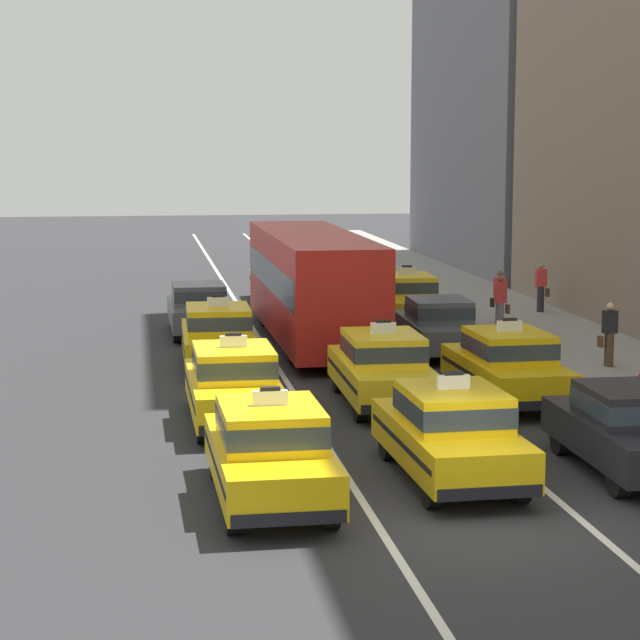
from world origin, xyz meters
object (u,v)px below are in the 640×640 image
at_px(taxi_left_nearest, 270,451).
at_px(taxi_right_fourth, 406,299).
at_px(taxi_left_third, 218,336).
at_px(pedestrian_by_storefront, 501,302).
at_px(sedan_right_nearest, 629,427).
at_px(sedan_right_third, 438,325).
at_px(taxi_right_second, 507,365).
at_px(sedan_left_fourth, 199,307).
at_px(pedestrian_near_crosswalk, 609,334).
at_px(taxi_center_fourth, 278,279).
at_px(pedestrian_far_corner, 541,287).
at_px(pedestrian_mid_block, 499,297).
at_px(bus_center_third, 312,281).
at_px(taxi_center_second, 382,367).
at_px(taxi_left_second, 233,383).
at_px(taxi_center_nearest, 451,432).

distance_m(taxi_left_nearest, taxi_right_fourth, 19.65).
distance_m(taxi_left_third, pedestrian_by_storefront, 10.08).
bearing_deg(sedan_right_nearest, taxi_left_nearest, -172.67).
bearing_deg(sedan_right_third, taxi_right_fourth, 86.92).
xyz_separation_m(taxi_right_second, sedan_right_third, (-0.00, 6.30, -0.03)).
relative_size(sedan_left_fourth, pedestrian_near_crosswalk, 2.61).
distance_m(taxi_left_third, taxi_center_fourth, 13.08).
distance_m(taxi_right_second, pedestrian_far_corner, 14.18).
distance_m(taxi_center_fourth, pedestrian_far_corner, 9.63).
relative_size(taxi_right_fourth, pedestrian_mid_block, 2.73).
xyz_separation_m(bus_center_third, pedestrian_mid_block, (6.25, 1.87, -0.82)).
bearing_deg(taxi_left_third, taxi_right_second, -39.70).
bearing_deg(sedan_left_fourth, taxi_center_second, -71.83).
xyz_separation_m(taxi_right_fourth, pedestrian_near_crosswalk, (3.41, -8.51, 0.10)).
relative_size(taxi_left_nearest, taxi_left_second, 1.00).
relative_size(sedan_left_fourth, pedestrian_far_corner, 2.61).
xyz_separation_m(sedan_right_third, pedestrian_far_corner, (5.28, 6.85, 0.13)).
distance_m(taxi_center_nearest, taxi_center_second, 6.14).
relative_size(pedestrian_near_crosswalk, pedestrian_by_storefront, 1.00).
bearing_deg(pedestrian_far_corner, taxi_left_nearest, -119.70).
relative_size(taxi_left_nearest, taxi_right_fourth, 1.00).
distance_m(taxi_right_second, taxi_right_fourth, 11.73).
bearing_deg(sedan_right_third, bus_center_third, 140.50).
bearing_deg(pedestrian_far_corner, pedestrian_mid_block, -132.59).
height_order(taxi_center_nearest, taxi_right_second, same).
xyz_separation_m(taxi_left_nearest, taxi_right_fourth, (6.42, 18.57, 0.00)).
distance_m(bus_center_third, taxi_center_fourth, 8.98).
relative_size(taxi_left_second, bus_center_third, 0.41).
xyz_separation_m(taxi_left_third, pedestrian_by_storefront, (8.98, 4.59, 0.10)).
relative_size(sedan_right_third, pedestrian_mid_block, 2.58).
height_order(taxi_center_fourth, sedan_right_third, taxi_center_fourth).
height_order(taxi_center_nearest, pedestrian_mid_block, taxi_center_nearest).
relative_size(taxi_left_nearest, taxi_left_third, 1.00).
bearing_deg(taxi_left_third, pedestrian_by_storefront, 27.11).
bearing_deg(taxi_left_third, taxi_center_fourth, 76.59).
xyz_separation_m(taxi_center_nearest, taxi_right_second, (2.88, 6.00, 0.00)).
distance_m(taxi_center_nearest, pedestrian_mid_block, 17.81).
height_order(taxi_left_second, taxi_left_third, same).
height_order(taxi_left_second, pedestrian_by_storefront, taxi_left_second).
distance_m(taxi_left_second, taxi_center_fourth, 19.29).
bearing_deg(taxi_center_nearest, taxi_right_fourth, 79.88).
bearing_deg(pedestrian_near_crosswalk, pedestrian_by_storefront, 97.76).
xyz_separation_m(pedestrian_near_crosswalk, pedestrian_mid_block, (-0.61, 7.56, 0.02)).
height_order(taxi_center_nearest, pedestrian_by_storefront, taxi_center_nearest).
xyz_separation_m(sedan_right_nearest, taxi_right_fourth, (-0.08, 17.73, 0.03)).
distance_m(taxi_left_nearest, taxi_center_nearest, 3.36).
relative_size(pedestrian_by_storefront, pedestrian_far_corner, 1.00).
relative_size(taxi_center_fourth, pedestrian_far_corner, 2.79).
bearing_deg(pedestrian_near_crosswalk, taxi_left_third, 169.07).
xyz_separation_m(taxi_left_nearest, sedan_right_third, (6.13, 13.15, -0.03)).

